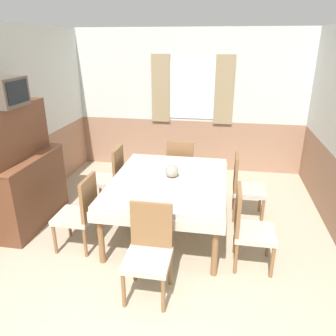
{
  "coord_description": "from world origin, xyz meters",
  "views": [
    {
      "loc": [
        0.66,
        -1.8,
        2.38
      ],
      "look_at": [
        0.01,
        1.94,
        0.89
      ],
      "focal_mm": 35.0,
      "sensor_mm": 36.0,
      "label": 1
    }
  ],
  "objects": [
    {
      "name": "sideboard",
      "position": [
        -1.9,
        1.83,
        0.7
      ],
      "size": [
        0.46,
        1.29,
        1.64
      ],
      "color": "brown",
      "rests_on": "ground_plane"
    },
    {
      "name": "dining_table",
      "position": [
        0.02,
        1.94,
        0.64
      ],
      "size": [
        1.45,
        1.8,
        0.74
      ],
      "color": "beige",
      "rests_on": "ground_plane"
    },
    {
      "name": "tv",
      "position": [
        -1.87,
        1.71,
        1.81
      ],
      "size": [
        0.29,
        0.49,
        0.34
      ],
      "color": "#51473D",
      "rests_on": "sideboard"
    },
    {
      "name": "chair_right_near",
      "position": [
        1.0,
        1.39,
        0.49
      ],
      "size": [
        0.44,
        0.44,
        0.93
      ],
      "rotation": [
        0.0,
        0.0,
        4.71
      ],
      "color": "brown",
      "rests_on": "ground_plane"
    },
    {
      "name": "chair_head_near",
      "position": [
        0.02,
        0.79,
        0.49
      ],
      "size": [
        0.44,
        0.44,
        0.93
      ],
      "rotation": [
        0.0,
        0.0,
        3.14
      ],
      "color": "brown",
      "rests_on": "ground_plane"
    },
    {
      "name": "wall_left",
      "position": [
        -2.15,
        2.15,
        1.3
      ],
      "size": [
        0.05,
        4.69,
        2.6
      ],
      "color": "silver",
      "rests_on": "ground_plane"
    },
    {
      "name": "chair_right_far",
      "position": [
        1.0,
        2.49,
        0.49
      ],
      "size": [
        0.44,
        0.44,
        0.93
      ],
      "rotation": [
        0.0,
        0.0,
        4.71
      ],
      "color": "brown",
      "rests_on": "ground_plane"
    },
    {
      "name": "wall_back",
      "position": [
        0.0,
        4.32,
        1.31
      ],
      "size": [
        4.66,
        0.1,
        2.6
      ],
      "color": "silver",
      "rests_on": "ground_plane"
    },
    {
      "name": "chair_left_far",
      "position": [
        -0.95,
        2.49,
        0.49
      ],
      "size": [
        0.44,
        0.44,
        0.93
      ],
      "rotation": [
        0.0,
        0.0,
        1.57
      ],
      "color": "brown",
      "rests_on": "ground_plane"
    },
    {
      "name": "chair_head_window",
      "position": [
        0.02,
        3.09,
        0.49
      ],
      "size": [
        0.44,
        0.44,
        0.93
      ],
      "color": "brown",
      "rests_on": "ground_plane"
    },
    {
      "name": "chair_left_near",
      "position": [
        -0.95,
        1.39,
        0.49
      ],
      "size": [
        0.44,
        0.44,
        0.93
      ],
      "rotation": [
        0.0,
        0.0,
        1.57
      ],
      "color": "brown",
      "rests_on": "ground_plane"
    },
    {
      "name": "vase",
      "position": [
        0.05,
        2.01,
        0.83
      ],
      "size": [
        0.17,
        0.17,
        0.17
      ],
      "color": "#A39989",
      "rests_on": "dining_table"
    }
  ]
}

